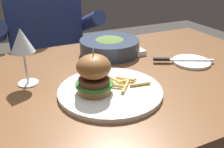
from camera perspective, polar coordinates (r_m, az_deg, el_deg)
name	(u,v)px	position (r m, az deg, el deg)	size (l,w,h in m)	color
dining_table	(109,102)	(0.86, -0.65, -6.32)	(1.32, 0.76, 0.74)	brown
main_plate	(110,91)	(0.72, -0.42, -3.87)	(0.30, 0.30, 0.01)	white
burger_sandwich	(94,74)	(0.68, -4.15, 0.00)	(0.11, 0.11, 0.13)	#9E6B38
fries_pile	(125,83)	(0.74, 2.99, -2.09)	(0.13, 0.09, 0.01)	gold
wine_glass	(22,43)	(0.77, -19.90, 6.77)	(0.07, 0.07, 0.18)	silver
bread_plate	(191,62)	(0.97, 17.67, 2.67)	(0.14, 0.14, 0.01)	white
table_knife	(178,60)	(0.95, 14.80, 3.22)	(0.21, 0.11, 0.01)	silver
butter_dish	(135,52)	(1.01, 5.38, 5.02)	(0.07, 0.05, 0.04)	white
soup_bowl	(110,46)	(1.01, -0.57, 6.45)	(0.24, 0.24, 0.06)	#2D384C
diner_person	(48,62)	(1.45, -14.41, 2.77)	(0.51, 0.36, 1.18)	#282833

